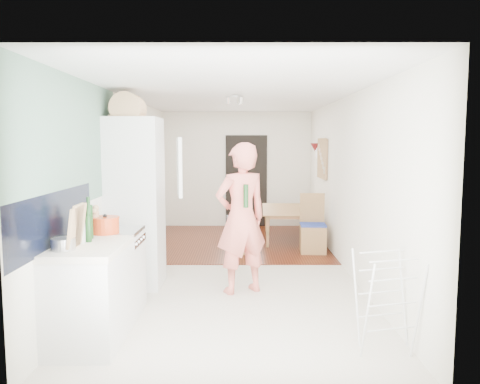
{
  "coord_description": "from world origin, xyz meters",
  "views": [
    {
      "loc": [
        0.08,
        -6.69,
        1.84
      ],
      "look_at": [
        0.07,
        0.2,
        1.11
      ],
      "focal_mm": 35.0,
      "sensor_mm": 36.0,
      "label": 1
    }
  ],
  "objects_px": {
    "person": "(241,205)",
    "drying_rack": "(386,303)",
    "dining_table": "(289,226)",
    "stool": "(237,240)",
    "dining_chair": "(313,224)"
  },
  "relations": [
    {
      "from": "dining_table",
      "to": "drying_rack",
      "type": "relative_size",
      "value": 1.61
    },
    {
      "from": "person",
      "to": "dining_table",
      "type": "distance_m",
      "value": 3.4
    },
    {
      "from": "person",
      "to": "drying_rack",
      "type": "distance_m",
      "value": 2.19
    },
    {
      "from": "dining_chair",
      "to": "stool",
      "type": "relative_size",
      "value": 2.21
    },
    {
      "from": "dining_chair",
      "to": "stool",
      "type": "bearing_deg",
      "value": -175.04
    },
    {
      "from": "person",
      "to": "dining_chair",
      "type": "bearing_deg",
      "value": -146.67
    },
    {
      "from": "person",
      "to": "dining_chair",
      "type": "relative_size",
      "value": 2.2
    },
    {
      "from": "stool",
      "to": "person",
      "type": "bearing_deg",
      "value": -88.23
    },
    {
      "from": "drying_rack",
      "to": "dining_table",
      "type": "bearing_deg",
      "value": 79.47
    },
    {
      "from": "person",
      "to": "dining_table",
      "type": "height_order",
      "value": "person"
    },
    {
      "from": "person",
      "to": "dining_table",
      "type": "relative_size",
      "value": 1.53
    },
    {
      "from": "stool",
      "to": "dining_table",
      "type": "bearing_deg",
      "value": 49.55
    },
    {
      "from": "drying_rack",
      "to": "person",
      "type": "bearing_deg",
      "value": 112.67
    },
    {
      "from": "stool",
      "to": "dining_chair",
      "type": "bearing_deg",
      "value": 1.45
    },
    {
      "from": "dining_table",
      "to": "stool",
      "type": "relative_size",
      "value": 3.18
    }
  ]
}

